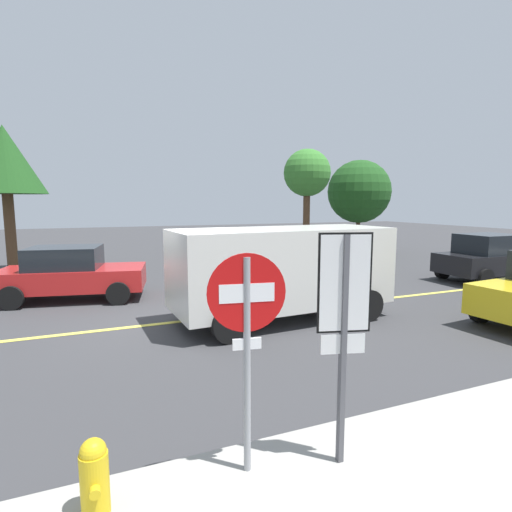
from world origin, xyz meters
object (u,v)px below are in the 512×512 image
Objects in this scene: stop_sign at (247,330)px; fire_hydrant at (95,483)px; car_black_mid_road at (490,258)px; tree_centre_verge at (307,175)px; speed_limit_sign at (344,309)px; tree_left_verge at (359,192)px; tree_right_verge at (5,161)px; car_red_approaching at (71,273)px; white_van at (281,268)px.

stop_sign is 2.82× the size of fire_hydrant.
car_black_mid_road is 8.33m from tree_centre_verge.
stop_sign is 1.83m from fire_hydrant.
speed_limit_sign is 0.49× the size of tree_left_verge.
speed_limit_sign is 0.44× the size of tree_right_verge.
tree_centre_verge is at bearing 54.31° from fire_hydrant.
tree_left_verge is (11.49, 15.27, 1.63)m from speed_limit_sign.
car_black_mid_road is 14.92m from fire_hydrant.
tree_right_verge reaches higher than car_black_mid_road.
car_red_approaching is (-13.87, 2.56, -0.05)m from car_black_mid_road.
speed_limit_sign is 9.86m from car_red_approaching.
stop_sign is 0.40× the size of tree_right_verge.
car_red_approaching is 5.09× the size of fire_hydrant.
stop_sign is 0.44× the size of white_van.
stop_sign is 0.55× the size of car_red_approaching.
tree_right_verge reaches higher than stop_sign.
tree_right_verge is (-12.40, 1.84, 0.31)m from tree_centre_verge.
car_red_approaching is at bearing 93.17° from fire_hydrant.
car_red_approaching is at bearing 101.85° from stop_sign.
stop_sign is 15.90m from tree_right_verge.
stop_sign reaches higher than fire_hydrant.
tree_left_verge is at bearing 22.87° from tree_centre_verge.
white_van is 1.01× the size of tree_centre_verge.
car_red_approaching is at bearing -68.11° from tree_right_verge.
tree_left_verge is at bearing 53.05° from speed_limit_sign.
tree_left_verge is 16.74m from tree_right_verge.
tree_right_verge reaches higher than fire_hydrant.
tree_right_verge is (-4.29, 15.05, 2.81)m from stop_sign.
tree_right_verge is at bearing 100.81° from fire_hydrant.
tree_centre_verge reaches higher than speed_limit_sign.
white_van reaches higher than car_black_mid_road.
speed_limit_sign is (0.93, -0.24, 0.17)m from stop_sign.
speed_limit_sign reaches higher than fire_hydrant.
speed_limit_sign is at bearing -73.12° from car_red_approaching.
speed_limit_sign reaches higher than stop_sign.
speed_limit_sign is at bearing -126.95° from tree_left_verge.
car_black_mid_road is 0.76× the size of tree_centre_verge.
white_van is at bearing -170.48° from car_black_mid_road.
white_van is at bearing -122.88° from tree_centre_verge.
tree_centre_verge is at bearing -8.43° from tree_right_verge.
tree_left_verge is (14.33, 5.88, 2.61)m from car_red_approaching.
tree_right_verge reaches higher than car_red_approaching.
car_red_approaching is at bearing 106.88° from speed_limit_sign.
fire_hydrant is (-1.41, -0.03, -1.17)m from stop_sign.
tree_right_verge reaches higher than speed_limit_sign.
speed_limit_sign is 0.48× the size of white_van.
car_black_mid_road is at bearing 31.76° from speed_limit_sign.
stop_sign is 0.97m from speed_limit_sign.
speed_limit_sign is 5.65m from white_van.
stop_sign is 0.59× the size of car_black_mid_road.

